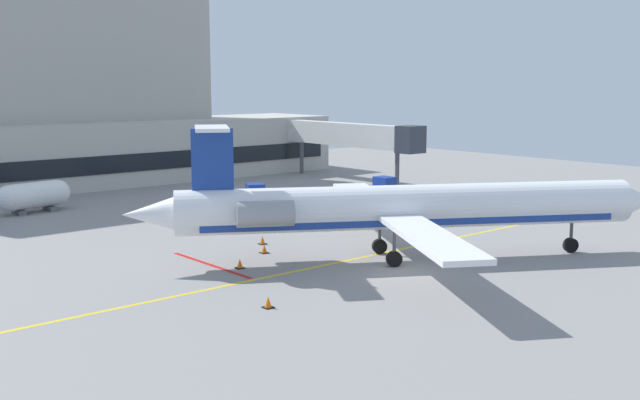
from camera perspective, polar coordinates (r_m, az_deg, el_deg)
The scene contains 11 objects.
ground at distance 42.07m, azimuth 6.27°, elevation -5.49°, with size 120.00×120.00×0.11m.
terminal_building at distance 78.99m, azimuth -20.69°, elevation 6.34°, with size 65.78×11.63×19.70m.
jet_bridge_west at distance 79.12m, azimuth 2.65°, elevation 4.88°, with size 2.40×19.13×6.16m.
regional_jet at distance 44.37m, azimuth 6.17°, elevation -0.58°, with size 28.93×22.53×7.94m.
pushback_tractor at distance 68.35m, azimuth 5.27°, elevation 0.93°, with size 3.59×2.26×1.94m.
belt_loader at distance 64.84m, azimuth -5.01°, elevation 0.46°, with size 3.16×4.17×1.84m.
fuel_tank at distance 64.53m, azimuth -20.79°, elevation 0.32°, with size 6.18×2.81×2.43m.
safety_cone_alpha at distance 35.41m, azimuth -3.94°, elevation -7.74°, with size 0.47×0.47×0.55m.
safety_cone_bravo at distance 48.89m, azimuth -4.37°, elevation -3.06°, with size 0.47×0.47×0.55m.
safety_cone_charlie at distance 42.80m, azimuth -6.07°, elevation -4.83°, with size 0.47×0.47×0.55m.
safety_cone_delta at distance 46.37m, azimuth -4.24°, elevation -3.72°, with size 0.47×0.47×0.55m.
Camera 1 is at (-29.85, -27.74, 10.42)m, focal length 42.39 mm.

